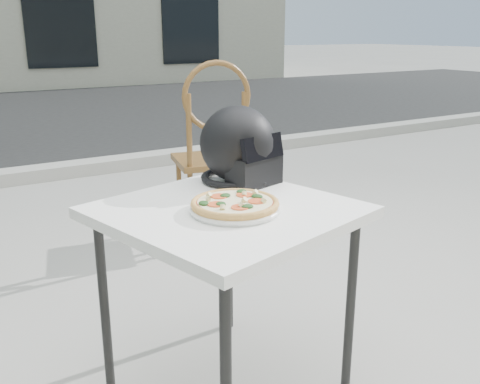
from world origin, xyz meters
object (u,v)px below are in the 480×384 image
plate (235,209)px  cafe_chair_main (213,141)px  helmet (239,149)px  cafe_table_main (227,225)px  pizza (235,203)px

plate → cafe_chair_main: (0.73, 1.52, -0.10)m
helmet → cafe_table_main: bearing=-142.9°
cafe_table_main → cafe_chair_main: size_ratio=0.82×
plate → helmet: helmet is taller
pizza → cafe_table_main: bearing=86.9°
helmet → cafe_chair_main: (0.52, 1.19, -0.23)m
pizza → cafe_chair_main: (0.73, 1.52, -0.13)m
helmet → plate: bearing=-137.7°
cafe_table_main → helmet: size_ratio=2.52×
plate → pizza: bearing=96.1°
plate → pizza: pizza is taller
helmet → cafe_chair_main: cafe_chair_main is taller
pizza → cafe_chair_main: cafe_chair_main is taller
cafe_table_main → plate: 0.10m
plate → pizza: size_ratio=0.91×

